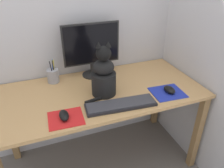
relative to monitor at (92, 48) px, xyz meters
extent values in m
plane|color=slate|center=(-0.02, -0.25, -0.96)|extent=(12.00, 12.00, 0.00)
cube|color=silver|center=(-0.02, 0.13, 0.29)|extent=(7.00, 0.04, 2.50)
cube|color=silver|center=(0.75, -0.25, 0.29)|extent=(0.04, 7.00, 2.50)
cube|color=tan|center=(-0.02, -0.25, -0.25)|extent=(1.48, 0.70, 0.02)
cube|color=olive|center=(0.68, -0.56, -0.61)|extent=(0.05, 0.05, 0.70)
cube|color=olive|center=(-0.72, 0.06, -0.61)|extent=(0.05, 0.05, 0.70)
cube|color=olive|center=(0.68, 0.06, -0.61)|extent=(0.05, 0.05, 0.70)
cylinder|color=black|center=(0.00, 0.00, -0.23)|extent=(0.17, 0.17, 0.01)
cylinder|color=black|center=(0.00, 0.00, -0.18)|extent=(0.04, 0.04, 0.10)
cube|color=black|center=(0.00, 0.00, 0.03)|extent=(0.44, 0.02, 0.32)
cube|color=black|center=(0.00, -0.01, 0.03)|extent=(0.42, 0.00, 0.30)
cube|color=black|center=(0.04, -0.48, -0.23)|extent=(0.47, 0.17, 0.02)
cube|color=#333338|center=(0.04, -0.48, -0.22)|extent=(0.45, 0.15, 0.01)
cube|color=red|center=(-0.31, -0.49, -0.23)|extent=(0.22, 0.19, 0.00)
cube|color=#1E2D9E|center=(0.42, -0.45, -0.23)|extent=(0.24, 0.21, 0.00)
ellipsoid|color=black|center=(-0.32, -0.48, -0.21)|extent=(0.06, 0.11, 0.04)
ellipsoid|color=black|center=(0.43, -0.45, -0.21)|extent=(0.07, 0.10, 0.04)
cylinder|color=black|center=(-0.01, -0.30, -0.16)|extent=(0.19, 0.19, 0.16)
ellipsoid|color=black|center=(-0.01, -0.30, -0.03)|extent=(0.16, 0.14, 0.11)
sphere|color=black|center=(-0.01, -0.31, 0.07)|extent=(0.11, 0.11, 0.10)
cone|color=black|center=(-0.04, -0.31, 0.13)|extent=(0.05, 0.05, 0.04)
cone|color=black|center=(0.02, -0.32, 0.13)|extent=(0.05, 0.05, 0.04)
cylinder|color=black|center=(-0.06, -0.36, -0.22)|extent=(0.22, 0.07, 0.02)
cylinder|color=#99999E|center=(-0.32, 0.00, -0.18)|extent=(0.09, 0.09, 0.10)
cylinder|color=black|center=(-0.32, -0.02, -0.12)|extent=(0.02, 0.01, 0.14)
cylinder|color=yellow|center=(-0.30, 0.00, -0.12)|extent=(0.01, 0.01, 0.14)
cylinder|color=#1E47B2|center=(-0.31, 0.01, -0.12)|extent=(0.02, 0.01, 0.14)
cylinder|color=black|center=(-0.30, -0.01, -0.12)|extent=(0.01, 0.02, 0.14)
camera|label=1|loc=(-0.42, -1.54, 0.58)|focal=35.00mm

